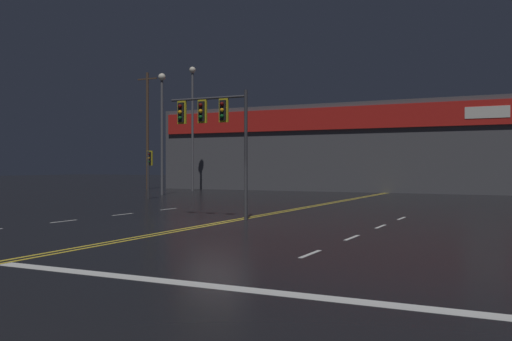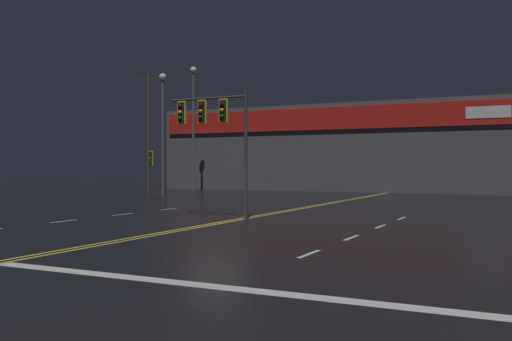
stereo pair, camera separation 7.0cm
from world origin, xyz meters
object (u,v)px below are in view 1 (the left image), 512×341
(traffic_signal_median, at_px, (212,120))
(streetlight_far_left, at_px, (162,117))
(streetlight_far_right, at_px, (193,113))
(traffic_signal_corner_northwest, at_px, (149,164))

(traffic_signal_median, bearing_deg, streetlight_far_left, 131.40)
(streetlight_far_left, bearing_deg, streetlight_far_right, 102.58)
(traffic_signal_corner_northwest, height_order, streetlight_far_right, streetlight_far_right)
(traffic_signal_median, relative_size, streetlight_far_right, 0.48)
(traffic_signal_median, distance_m, traffic_signal_corner_northwest, 15.32)
(traffic_signal_corner_northwest, relative_size, streetlight_far_right, 0.30)
(traffic_signal_median, relative_size, traffic_signal_corner_northwest, 1.64)
(streetlight_far_left, xyz_separation_m, streetlight_far_right, (-1.48, 6.64, 0.90))
(traffic_signal_median, xyz_separation_m, streetlight_far_right, (-14.85, 21.81, 2.71))
(streetlight_far_left, height_order, streetlight_far_right, streetlight_far_right)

